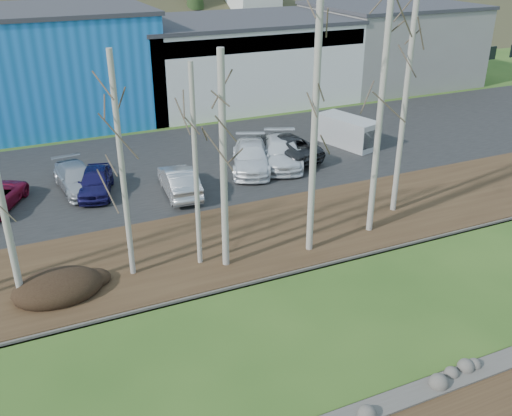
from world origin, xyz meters
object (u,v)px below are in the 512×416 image
car_7 (283,152)px  car_9 (251,157)px  car_6 (282,146)px  car_8 (281,152)px  car_3 (77,178)px  van_white (349,132)px  car_5 (179,181)px  car_4 (95,181)px

car_7 → car_9: bearing=-157.1°
car_6 → car_8: car_6 is taller
car_3 → car_9: 10.12m
car_7 → car_9: 2.15m
car_3 → van_white: size_ratio=1.03×
car_9 → car_5: bearing=-137.9°
car_4 → car_7: 11.37m
van_white → car_9: bearing=173.8°
car_6 → car_3: bearing=-14.1°
car_7 → car_5: bearing=-143.4°
car_5 → car_6: bearing=-155.8°
car_4 → car_8: size_ratio=0.78×
car_8 → car_7: bearing=22.9°
car_7 → van_white: size_ratio=1.17×
car_8 → car_9: size_ratio=1.00×
car_3 → car_6: (12.57, -0.19, 0.11)m
car_5 → car_7: car_7 is taller
car_4 → car_7: bearing=14.3°
car_3 → car_5: (5.00, -2.87, 0.07)m
car_4 → car_5: (4.15, -1.92, 0.04)m
car_5 → car_7: bearing=-161.5°
car_6 → van_white: (5.28, 0.38, 0.14)m
car_3 → car_4: bearing=-54.4°
car_3 → car_6: bearing=-6.7°
car_6 → van_white: van_white is taller
car_6 → car_9: car_6 is taller
car_8 → van_white: size_ratio=1.17×
van_white → car_4: bearing=168.2°
car_5 → van_white: van_white is taller
car_5 → van_white: (12.85, 3.06, 0.19)m
car_3 → van_white: (17.85, 0.19, 0.25)m
car_3 → car_5: size_ratio=1.03×
car_7 → car_9: same height
car_6 → car_5: bearing=6.2°
car_9 → van_white: 7.90m
car_3 → car_7: 12.26m
car_6 → car_7: 0.99m
car_7 → van_white: bearing=35.8°
car_8 → van_white: van_white is taller
car_4 → car_9: 9.22m
car_6 → car_4: bearing=-9.5°
car_6 → car_8: size_ratio=1.06×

